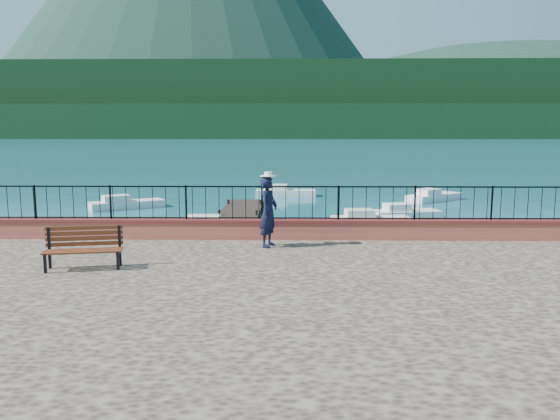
{
  "coord_description": "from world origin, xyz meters",
  "views": [
    {
      "loc": [
        0.48,
        -11.88,
        4.33
      ],
      "look_at": [
        0.25,
        2.0,
        2.3
      ],
      "focal_mm": 35.0,
      "sensor_mm": 36.0,
      "label": 1
    }
  ],
  "objects_px": {
    "boat_1": "(371,217)",
    "boat_3": "(127,201)",
    "boat_2": "(406,211)",
    "park_bench": "(84,256)",
    "boat_4": "(286,190)",
    "boat_5": "(434,194)",
    "person": "(268,212)",
    "boat_0": "(217,225)"
  },
  "relations": [
    {
      "from": "person",
      "to": "boat_3",
      "type": "xyz_separation_m",
      "value": [
        -8.53,
        15.63,
        -1.76
      ]
    },
    {
      "from": "boat_3",
      "to": "person",
      "type": "bearing_deg",
      "value": -91.61
    },
    {
      "from": "boat_3",
      "to": "boat_4",
      "type": "height_order",
      "value": "same"
    },
    {
      "from": "person",
      "to": "boat_1",
      "type": "distance_m",
      "value": 11.09
    },
    {
      "from": "boat_0",
      "to": "boat_2",
      "type": "distance_m",
      "value": 9.72
    },
    {
      "from": "person",
      "to": "boat_1",
      "type": "relative_size",
      "value": 0.54
    },
    {
      "from": "person",
      "to": "boat_4",
      "type": "relative_size",
      "value": 0.48
    },
    {
      "from": "boat_1",
      "to": "boat_4",
      "type": "height_order",
      "value": "same"
    },
    {
      "from": "boat_1",
      "to": "boat_2",
      "type": "xyz_separation_m",
      "value": [
        2.05,
        2.08,
        0.0
      ]
    },
    {
      "from": "boat_1",
      "to": "boat_3",
      "type": "height_order",
      "value": "same"
    },
    {
      "from": "park_bench",
      "to": "boat_3",
      "type": "distance_m",
      "value": 18.69
    },
    {
      "from": "boat_5",
      "to": "person",
      "type": "bearing_deg",
      "value": -155.25
    },
    {
      "from": "person",
      "to": "boat_5",
      "type": "bearing_deg",
      "value": -7.07
    },
    {
      "from": "person",
      "to": "boat_5",
      "type": "height_order",
      "value": "person"
    },
    {
      "from": "person",
      "to": "boat_4",
      "type": "height_order",
      "value": "person"
    },
    {
      "from": "boat_0",
      "to": "boat_4",
      "type": "xyz_separation_m",
      "value": [
        2.81,
        13.48,
        0.0
      ]
    },
    {
      "from": "boat_3",
      "to": "boat_5",
      "type": "height_order",
      "value": "same"
    },
    {
      "from": "boat_1",
      "to": "boat_3",
      "type": "bearing_deg",
      "value": 152.42
    },
    {
      "from": "person",
      "to": "boat_2",
      "type": "relative_size",
      "value": 0.58
    },
    {
      "from": "park_bench",
      "to": "boat_5",
      "type": "relative_size",
      "value": 0.45
    },
    {
      "from": "boat_1",
      "to": "boat_5",
      "type": "relative_size",
      "value": 0.88
    },
    {
      "from": "boat_1",
      "to": "boat_4",
      "type": "xyz_separation_m",
      "value": [
        -3.97,
        11.49,
        0.0
      ]
    },
    {
      "from": "park_bench",
      "to": "person",
      "type": "relative_size",
      "value": 0.93
    },
    {
      "from": "boat_1",
      "to": "boat_5",
      "type": "xyz_separation_m",
      "value": [
        5.29,
        9.24,
        0.0
      ]
    },
    {
      "from": "boat_3",
      "to": "boat_5",
      "type": "xyz_separation_m",
      "value": [
        18.11,
        3.69,
        0.0
      ]
    },
    {
      "from": "boat_3",
      "to": "boat_1",
      "type": "bearing_deg",
      "value": -53.66
    },
    {
      "from": "park_bench",
      "to": "boat_4",
      "type": "height_order",
      "value": "park_bench"
    },
    {
      "from": "park_bench",
      "to": "boat_1",
      "type": "height_order",
      "value": "park_bench"
    },
    {
      "from": "boat_4",
      "to": "boat_5",
      "type": "distance_m",
      "value": 9.53
    },
    {
      "from": "boat_2",
      "to": "boat_4",
      "type": "relative_size",
      "value": 0.83
    },
    {
      "from": "park_bench",
      "to": "boat_5",
      "type": "xyz_separation_m",
      "value": [
        13.7,
        21.81,
        -1.09
      ]
    },
    {
      "from": "boat_0",
      "to": "boat_4",
      "type": "relative_size",
      "value": 1.0
    },
    {
      "from": "person",
      "to": "boat_2",
      "type": "distance_m",
      "value": 13.82
    },
    {
      "from": "boat_3",
      "to": "boat_2",
      "type": "bearing_deg",
      "value": -43.37
    },
    {
      "from": "boat_1",
      "to": "boat_0",
      "type": "bearing_deg",
      "value": -167.75
    },
    {
      "from": "boat_0",
      "to": "boat_2",
      "type": "xyz_separation_m",
      "value": [
        8.82,
        4.08,
        0.0
      ]
    },
    {
      "from": "boat_1",
      "to": "boat_2",
      "type": "bearing_deg",
      "value": 41.37
    },
    {
      "from": "person",
      "to": "boat_5",
      "type": "relative_size",
      "value": 0.48
    },
    {
      "from": "park_bench",
      "to": "boat_2",
      "type": "height_order",
      "value": "park_bench"
    },
    {
      "from": "park_bench",
      "to": "boat_5",
      "type": "height_order",
      "value": "park_bench"
    },
    {
      "from": "boat_1",
      "to": "boat_5",
      "type": "distance_m",
      "value": 10.65
    },
    {
      "from": "boat_5",
      "to": "boat_3",
      "type": "bearing_deg",
      "value": 152.65
    }
  ]
}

